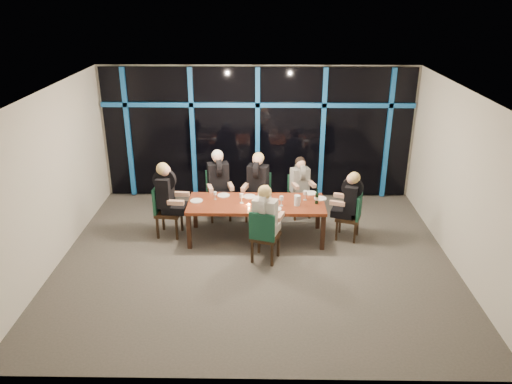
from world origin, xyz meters
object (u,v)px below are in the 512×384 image
(chair_end_left, at_px, (164,208))
(dining_table, at_px, (256,206))
(chair_far_mid, at_px, (259,194))
(chair_far_right, at_px, (299,193))
(diner_end_right, at_px, (350,196))
(chair_near_mid, at_px, (264,234))
(diner_far_mid, at_px, (257,177))
(diner_far_left, at_px, (218,175))
(diner_end_left, at_px, (167,189))
(water_pitcher, at_px, (297,200))
(diner_far_right, at_px, (300,179))
(chair_far_left, at_px, (218,192))
(diner_near_mid, at_px, (266,212))
(chair_end_right, at_px, (353,214))
(wine_bottle, at_px, (317,198))

(chair_end_left, bearing_deg, dining_table, -87.86)
(dining_table, relative_size, chair_far_mid, 2.60)
(chair_far_right, bearing_deg, diner_end_right, -67.62)
(diner_end_right, bearing_deg, chair_near_mid, -41.39)
(chair_end_left, xyz_separation_m, diner_far_mid, (1.81, 0.70, 0.38))
(diner_far_left, relative_size, diner_end_left, 1.00)
(dining_table, xyz_separation_m, water_pitcher, (0.77, -0.12, 0.17))
(diner_far_right, bearing_deg, diner_far_left, 166.67)
(chair_far_left, distance_m, chair_far_mid, 0.85)
(chair_end_left, height_order, diner_near_mid, diner_near_mid)
(chair_far_left, bearing_deg, chair_end_left, -154.14)
(dining_table, distance_m, diner_near_mid, 0.90)
(diner_far_right, bearing_deg, diner_end_right, -66.36)
(water_pitcher, bearing_deg, chair_far_mid, 122.83)
(diner_end_right, bearing_deg, dining_table, -70.68)
(chair_end_left, relative_size, chair_near_mid, 1.03)
(chair_near_mid, xyz_separation_m, diner_far_mid, (-0.14, 1.73, 0.40))
(chair_end_right, distance_m, diner_far_left, 2.82)
(diner_far_left, relative_size, diner_far_mid, 1.02)
(diner_end_left, relative_size, diner_near_mid, 1.03)
(wine_bottle, bearing_deg, chair_far_right, 103.24)
(diner_far_left, bearing_deg, chair_end_left, -157.70)
(diner_far_right, xyz_separation_m, diner_near_mid, (-0.73, -1.84, 0.09))
(chair_far_right, bearing_deg, diner_far_left, 169.19)
(diner_far_right, distance_m, diner_end_left, 2.77)
(chair_near_mid, bearing_deg, diner_far_right, -93.12)
(diner_far_mid, bearing_deg, chair_far_mid, 90.00)
(diner_far_mid, xyz_separation_m, water_pitcher, (0.75, -0.93, -0.10))
(dining_table, relative_size, chair_end_left, 2.54)
(chair_far_mid, xyz_separation_m, wine_bottle, (1.11, -0.93, 0.31))
(diner_far_left, xyz_separation_m, wine_bottle, (1.93, -0.90, -0.11))
(dining_table, height_order, diner_end_right, diner_end_right)
(chair_end_left, relative_size, diner_far_right, 1.17)
(chair_end_right, bearing_deg, chair_far_right, -119.51)
(diner_far_right, bearing_deg, chair_near_mid, -129.39)
(chair_end_left, height_order, diner_far_right, diner_far_right)
(chair_far_mid, xyz_separation_m, diner_far_right, (0.87, 0.10, 0.30))
(chair_far_mid, height_order, water_pitcher, chair_far_mid)
(diner_far_left, relative_size, diner_far_right, 1.14)
(chair_far_mid, bearing_deg, diner_far_left, -162.49)
(diner_near_mid, bearing_deg, diner_far_left, -42.10)
(chair_far_left, height_order, chair_far_mid, chair_far_left)
(chair_end_left, xyz_separation_m, diner_near_mid, (1.97, -0.95, 0.38))
(chair_end_right, xyz_separation_m, diner_end_right, (-0.08, 0.03, 0.37))
(chair_far_right, distance_m, diner_far_right, 0.37)
(chair_far_mid, relative_size, chair_end_right, 1.07)
(dining_table, distance_m, chair_near_mid, 0.94)
(diner_near_mid, bearing_deg, diner_end_left, -8.24)
(chair_near_mid, distance_m, diner_far_left, 2.06)
(diner_far_left, relative_size, wine_bottle, 3.35)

